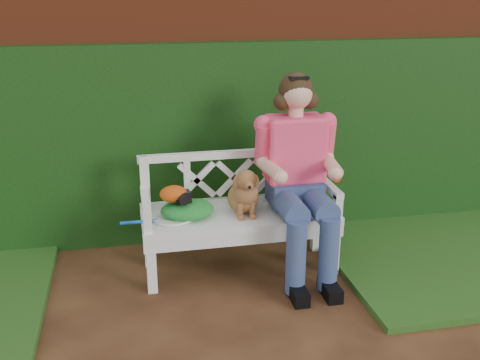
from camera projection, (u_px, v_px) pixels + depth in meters
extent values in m
plane|color=#32190E|center=(217.00, 347.00, 3.50)|extent=(60.00, 60.00, 0.00)
cube|color=maroon|center=(179.00, 111.00, 4.89)|extent=(10.00, 0.30, 2.20)
cube|color=#1F3D15|center=(183.00, 145.00, 4.77)|extent=(10.00, 0.18, 1.70)
cube|color=#205515|center=(477.00, 247.00, 4.78)|extent=(2.60, 2.00, 0.05)
cube|color=black|center=(182.00, 197.00, 4.14)|extent=(0.14, 0.12, 0.08)
ellipsoid|color=#BC440D|center=(173.00, 194.00, 4.13)|extent=(0.22, 0.17, 0.13)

